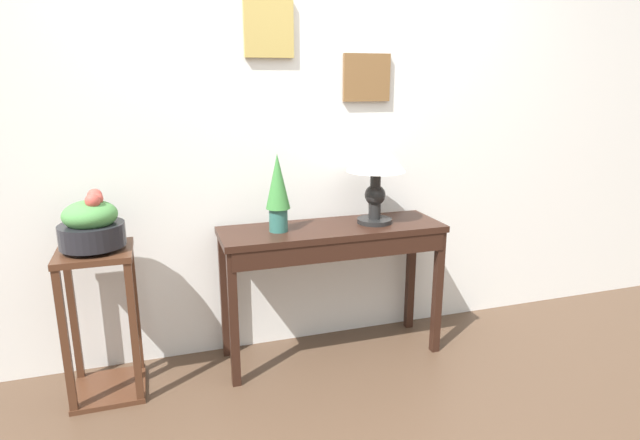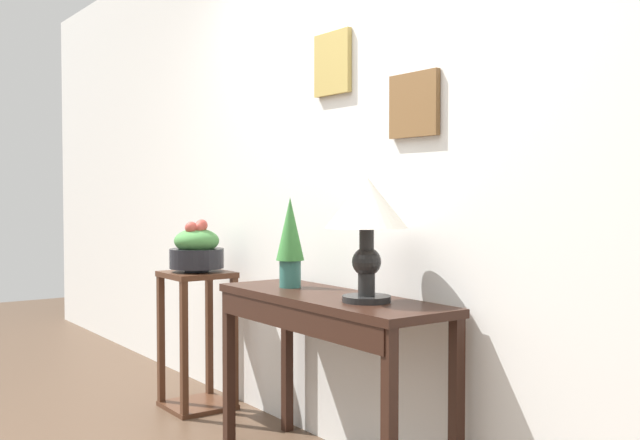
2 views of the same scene
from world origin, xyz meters
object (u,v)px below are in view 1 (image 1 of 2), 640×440
Objects in this scene: pedestal_stand_left at (103,323)px; console_table at (333,247)px; potted_plant_on_console at (278,189)px; table_lamp at (376,160)px; planter_bowl_wide at (91,225)px.

console_table is at bearing 0.07° from pedestal_stand_left.
potted_plant_on_console reaches higher than pedestal_stand_left.
console_table is 2.48× the size of table_lamp.
pedestal_stand_left is at bearing 165.00° from planter_bowl_wide.
potted_plant_on_console reaches higher than planter_bowl_wide.
pedestal_stand_left is (-1.21, -0.00, -0.28)m from console_table.
table_lamp reaches higher than console_table.
pedestal_stand_left is at bearing -179.03° from table_lamp.
console_table is 2.98× the size of potted_plant_on_console.
pedestal_stand_left is at bearing -179.93° from console_table.
pedestal_stand_left is (-1.47, -0.02, -0.75)m from table_lamp.
table_lamp is at bearing 0.99° from planter_bowl_wide.
console_table is 1.23m from planter_bowl_wide.
planter_bowl_wide reaches higher than pedestal_stand_left.
console_table is at bearing -174.68° from table_lamp.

